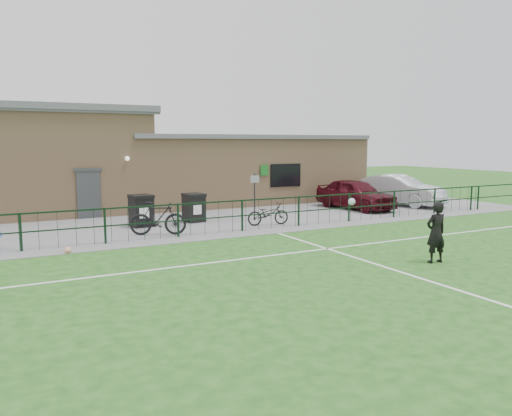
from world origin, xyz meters
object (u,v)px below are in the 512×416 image
wheelie_bin_right (194,209)px  ball_ground (68,250)px  sign_post (255,197)px  car_maroon (355,194)px  bicycle_d (158,218)px  bicycle_e (268,214)px  wheelie_bin_left (141,212)px  car_silver (398,190)px

wheelie_bin_right → ball_ground: 6.73m
sign_post → car_maroon: (6.16, 0.94, -0.25)m
car_maroon → bicycle_d: 11.03m
ball_ground → bicycle_d: bearing=26.1°
wheelie_bin_right → bicycle_d: size_ratio=0.55×
sign_post → bicycle_e: 1.43m
sign_post → ball_ground: (-7.88, -2.98, -0.91)m
sign_post → wheelie_bin_left: bearing=170.7°
ball_ground → car_maroon: bearing=15.6°
wheelie_bin_left → sign_post: bearing=-14.3°
car_silver → bicycle_d: bearing=172.6°
wheelie_bin_left → bicycle_e: 5.02m
car_silver → ball_ground: bearing=175.8°
ball_ground → car_silver: bearing=13.5°
wheelie_bin_right → car_maroon: bearing=-5.4°
wheelie_bin_right → car_maroon: car_maroon is taller
car_silver → bicycle_e: 9.55m
wheelie_bin_right → bicycle_e: size_ratio=0.64×
car_maroon → bicycle_e: size_ratio=2.58×
wheelie_bin_right → sign_post: bearing=-26.3°
bicycle_d → car_maroon: bearing=-55.2°
wheelie_bin_left → sign_post: 4.73m
sign_post → bicycle_e: (-0.08, -1.31, -0.55)m
wheelie_bin_left → car_silver: 13.81m
bicycle_d → bicycle_e: bearing=-66.5°
wheelie_bin_right → car_silver: bearing=-4.6°
sign_post → ball_ground: sign_post is taller
car_maroon → ball_ground: bearing=-170.9°
bicycle_d → wheelie_bin_right: bearing=-21.7°
wheelie_bin_left → wheelie_bin_right: wheelie_bin_left is taller
wheelie_bin_left → car_maroon: size_ratio=0.26×
wheelie_bin_right → car_silver: (11.55, 0.23, 0.25)m
car_maroon → bicycle_e: (-6.24, -2.25, -0.30)m
sign_post → car_maroon: size_ratio=0.45×
car_maroon → sign_post: bearing=-177.8°
car_silver → bicycle_e: (-9.23, -2.44, -0.35)m
bicycle_e → ball_ground: size_ratio=8.16×
wheelie_bin_left → wheelie_bin_right: (2.25, 0.14, -0.03)m
sign_post → bicycle_d: size_ratio=1.00×
wheelie_bin_right → bicycle_d: (-2.22, -2.28, 0.05)m
wheelie_bin_right → car_silver: size_ratio=0.23×
bicycle_e → wheelie_bin_right: bearing=55.3°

